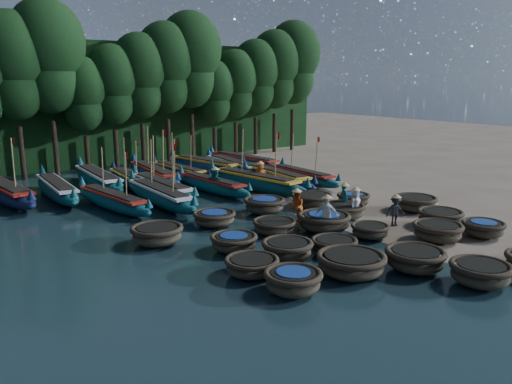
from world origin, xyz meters
TOP-DOWN VIEW (x-y plane):
  - ground at (0.00, 0.00)m, footprint 120.00×120.00m
  - foliage_wall at (0.00, 23.50)m, footprint 40.00×3.00m
  - coracle_2 at (-1.07, -9.64)m, footprint 2.16×2.16m
  - coracle_5 at (-6.67, -6.23)m, footprint 2.23×2.23m
  - coracle_6 at (-3.96, -6.33)m, footprint 2.86×2.86m
  - coracle_7 at (-1.72, -7.45)m, footprint 2.26×2.26m
  - coracle_8 at (2.11, -5.89)m, footprint 2.69×2.69m
  - coracle_9 at (4.25, -6.81)m, footprint 1.92×1.92m
  - coracle_10 at (-6.82, -4.14)m, footprint 2.49×2.49m
  - coracle_11 at (-4.73, -3.69)m, footprint 2.07×2.07m
  - coracle_12 at (-2.75, -4.31)m, footprint 2.05×2.05m
  - coracle_13 at (0.03, -3.84)m, footprint 1.73×1.73m
  - coracle_14 at (4.17, -4.68)m, footprint 2.55×2.55m
  - coracle_15 at (-5.85, -1.58)m, footprint 1.99×1.99m
  - coracle_16 at (-2.99, -0.76)m, footprint 2.31×2.31m
  - coracle_17 at (-0.84, -1.80)m, footprint 3.04×3.04m
  - coracle_18 at (1.48, -0.82)m, footprint 2.40×2.40m
  - coracle_19 at (5.70, -2.14)m, footprint 2.73×2.73m
  - coracle_20 at (-8.00, 1.14)m, footprint 2.31×2.31m
  - coracle_21 at (-4.51, 2.03)m, footprint 2.58×2.58m
  - coracle_22 at (-1.16, 2.34)m, footprint 2.66×2.66m
  - coracle_23 at (1.77, 1.79)m, footprint 2.82×2.82m
  - coracle_24 at (3.78, 0.55)m, footprint 1.87×1.87m
  - long_boat_2 at (-7.26, 8.05)m, footprint 2.24×7.78m
  - long_boat_3 at (-4.79, 7.30)m, footprint 1.76×8.56m
  - long_boat_4 at (-3.78, 9.07)m, footprint 1.65×8.62m
  - long_boat_5 at (-0.69, 8.27)m, footprint 1.77×7.68m
  - long_boat_6 at (1.78, 7.04)m, footprint 2.75×9.00m
  - long_boat_7 at (3.84, 7.56)m, footprint 2.31×8.81m
  - long_boat_8 at (5.75, 7.08)m, footprint 1.74×7.79m
  - long_boat_9 at (-11.62, 13.37)m, footprint 2.51×9.15m
  - long_boat_10 at (-8.93, 12.61)m, footprint 2.00×8.58m
  - long_boat_11 at (-5.92, 13.95)m, footprint 2.15×9.11m
  - long_boat_12 at (-4.19, 12.97)m, footprint 2.04×7.57m
  - long_boat_13 at (-2.20, 13.41)m, footprint 2.37×8.86m
  - long_boat_14 at (-0.10, 13.56)m, footprint 1.76×7.59m
  - long_boat_15 at (2.53, 14.23)m, footprint 2.90×8.75m
  - long_boat_16 at (4.01, 12.77)m, footprint 2.37×8.67m
  - long_boat_17 at (5.87, 13.89)m, footprint 2.34×9.00m
  - fisherman_0 at (1.77, -1.36)m, footprint 0.92×0.74m
  - fisherman_1 at (2.14, -0.28)m, footprint 0.56×0.69m
  - fisherman_2 at (-1.05, -0.09)m, footprint 1.00×1.05m
  - fisherman_3 at (2.54, -3.26)m, footprint 1.11×0.90m
  - fisherman_4 at (-1.14, -2.25)m, footprint 0.94×1.13m
  - fisherman_5 at (-0.79, 7.73)m, footprint 0.73×1.59m
  - fisherman_6 at (2.36, 7.26)m, footprint 1.02×0.99m
  - tree_3 at (-9.10, 20.00)m, footprint 4.92×4.92m
  - tree_4 at (-6.80, 20.00)m, footprint 5.34×5.34m
  - tree_5 at (-4.50, 20.00)m, footprint 3.68×3.68m
  - tree_6 at (-2.20, 20.00)m, footprint 4.09×4.09m
  - tree_7 at (0.10, 20.00)m, footprint 4.51×4.51m
  - tree_8 at (2.40, 20.00)m, footprint 4.92×4.92m
  - tree_9 at (4.70, 20.00)m, footprint 5.34×5.34m
  - tree_10 at (7.00, 20.00)m, footprint 3.68×3.68m
  - tree_11 at (9.30, 20.00)m, footprint 4.09×4.09m
  - tree_12 at (11.60, 20.00)m, footprint 4.51×4.51m
  - tree_13 at (13.90, 20.00)m, footprint 4.92×4.92m
  - tree_14 at (16.20, 20.00)m, footprint 5.34×5.34m

SIDE VIEW (x-z plane):
  - ground at x=0.00m, z-range 0.00..0.00m
  - coracle_13 at x=0.03m, z-range 0.05..0.69m
  - coracle_12 at x=-2.75m, z-range 0.05..0.70m
  - coracle_16 at x=-2.99m, z-range 0.05..0.72m
  - coracle_10 at x=-6.82m, z-range 0.05..0.73m
  - coracle_21 at x=-4.51m, z-range 0.06..0.77m
  - coracle_15 at x=-5.85m, z-range 0.06..0.77m
  - coracle_9 at x=4.25m, z-range 0.06..0.79m
  - coracle_18 at x=1.48m, z-range 0.05..0.80m
  - coracle_24 at x=3.78m, z-range 0.06..0.79m
  - coracle_23 at x=1.77m, z-range 0.05..0.83m
  - coracle_11 at x=-4.73m, z-range 0.06..0.84m
  - coracle_8 at x=2.11m, z-range 0.06..0.86m
  - coracle_5 at x=-6.67m, z-range 0.06..0.86m
  - coracle_19 at x=5.70m, z-range 0.06..0.87m
  - coracle_14 at x=4.17m, z-range 0.06..0.87m
  - coracle_2 at x=-1.07m, z-range 0.06..0.88m
  - coracle_6 at x=-3.96m, z-range 0.06..0.90m
  - coracle_20 at x=-8.00m, z-range 0.06..0.89m
  - coracle_7 at x=-1.72m, z-range 0.06..0.91m
  - coracle_17 at x=-0.84m, z-range 0.07..0.91m
  - coracle_22 at x=-1.16m, z-range 0.07..0.91m
  - long_boat_12 at x=-4.19m, z-range -1.10..2.13m
  - long_boat_14 at x=-0.10m, z-range -1.10..2.13m
  - long_boat_5 at x=-0.69m, z-range -0.16..1.19m
  - long_boat_8 at x=5.75m, z-range -1.13..2.18m
  - long_boat_2 at x=-7.26m, z-range -1.14..2.19m
  - long_boat_10 at x=-8.93m, z-range -0.18..1.33m
  - long_boat_3 at x=-4.79m, z-range -1.24..2.40m
  - long_boat_4 at x=-3.78m, z-range -1.25..2.41m
  - long_boat_16 at x=4.01m, z-range -0.18..1.35m
  - long_boat_7 at x=3.84m, z-range -0.19..1.37m
  - long_boat_15 at x=2.53m, z-range -0.19..1.37m
  - long_boat_13 at x=-2.20m, z-range -1.29..2.49m
  - long_boat_17 at x=5.87m, z-range -0.19..1.40m
  - long_boat_11 at x=-5.92m, z-range -0.19..1.41m
  - long_boat_6 at x=1.78m, z-range -1.32..2.54m
  - long_boat_9 at x=-11.62m, z-range -1.33..2.57m
  - fisherman_3 at x=2.54m, z-range -0.05..1.65m
  - fisherman_5 at x=-0.79m, z-range -0.06..1.79m
  - fisherman_0 at x=1.77m, z-range -0.04..1.79m
  - fisherman_2 at x=-1.05m, z-range -0.05..1.86m
  - fisherman_1 at x=2.14m, z-range 0.01..1.83m
  - fisherman_6 at x=2.36m, z-range -0.05..1.92m
  - fisherman_4 at x=-1.14m, z-range -0.04..1.96m
  - foliage_wall at x=0.00m, z-range 0.00..10.00m
  - tree_5 at x=-4.50m, z-range 1.63..10.31m
  - tree_10 at x=7.00m, z-range 1.63..10.31m
  - tree_6 at x=-2.20m, z-range 1.82..11.47m
  - tree_11 at x=9.30m, z-range 1.82..11.47m
  - tree_7 at x=0.10m, z-range 2.01..12.64m
  - tree_12 at x=11.60m, z-range 2.01..12.64m
  - tree_3 at x=-9.10m, z-range 2.19..13.80m
  - tree_8 at x=2.40m, z-range 2.19..13.80m
  - tree_13 at x=13.90m, z-range 2.19..13.80m
  - tree_4 at x=-6.80m, z-range 2.38..14.96m
  - tree_9 at x=4.70m, z-range 2.38..14.96m
  - tree_14 at x=16.20m, z-range 2.38..14.96m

